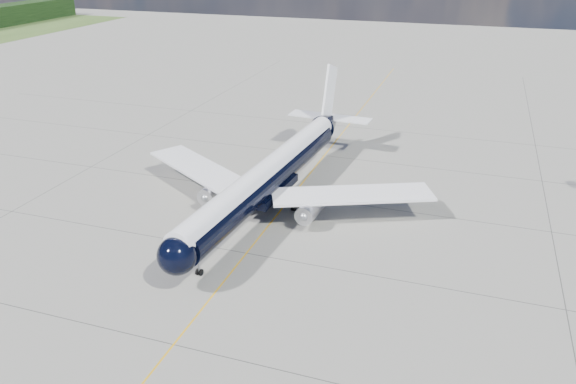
{
  "coord_description": "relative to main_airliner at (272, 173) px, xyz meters",
  "views": [
    {
      "loc": [
        20.04,
        -35.72,
        29.35
      ],
      "look_at": [
        1.98,
        17.41,
        4.0
      ],
      "focal_mm": 35.0,
      "sensor_mm": 36.0,
      "label": 1
    }
  ],
  "objects": [
    {
      "name": "main_airliner",
      "position": [
        0.0,
        0.0,
        0.0
      ],
      "size": [
        37.89,
        46.23,
        13.35
      ],
      "rotation": [
        0.0,
        0.0,
        -0.07
      ],
      "color": "black",
      "rests_on": "ground"
    },
    {
      "name": "taxiway_centerline",
      "position": [
        1.46,
        3.43,
        -4.14
      ],
      "size": [
        0.16,
        160.0,
        0.01
      ],
      "primitive_type": "cube",
      "color": "#E09F0B",
      "rests_on": "ground"
    },
    {
      "name": "ground",
      "position": [
        1.46,
        8.43,
        -4.14
      ],
      "size": [
        320.0,
        320.0,
        0.0
      ],
      "primitive_type": "plane",
      "color": "gray",
      "rests_on": "ground"
    }
  ]
}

